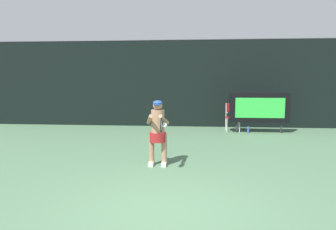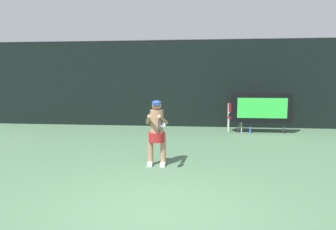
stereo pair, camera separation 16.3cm
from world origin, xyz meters
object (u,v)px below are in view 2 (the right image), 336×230
water_bottle (250,130)px  tennis_player (157,130)px  umpire_chair (235,115)px  scoreboard (262,108)px  tennis_racket (160,125)px

water_bottle → tennis_player: 5.47m
umpire_chair → tennis_player: 5.51m
scoreboard → tennis_racket: scoreboard is taller
umpire_chair → water_bottle: size_ratio=4.08×
scoreboard → tennis_player: (-3.27, -4.66, -0.10)m
umpire_chair → tennis_player: bearing=-115.1°
water_bottle → tennis_player: tennis_player is taller
scoreboard → umpire_chair: size_ratio=2.04×
water_bottle → scoreboard: bearing=9.0°
scoreboard → water_bottle: bearing=-171.0°
water_bottle → tennis_racket: size_ratio=0.44×
umpire_chair → tennis_racket: 5.96m
umpire_chair → tennis_racket: size_ratio=1.79×
umpire_chair → water_bottle: 0.83m
water_bottle → tennis_racket: bearing=-118.0°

